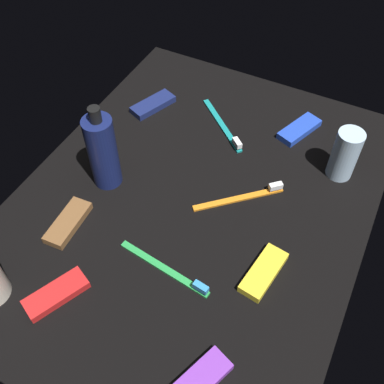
% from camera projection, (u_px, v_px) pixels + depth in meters
% --- Properties ---
extents(ground_plane, '(0.84, 0.64, 0.01)m').
position_uv_depth(ground_plane, '(192.00, 204.00, 0.88)').
color(ground_plane, black).
extents(lotion_bottle, '(0.06, 0.06, 0.18)m').
position_uv_depth(lotion_bottle, '(103.00, 151.00, 0.85)').
color(lotion_bottle, '#151E52').
rests_on(lotion_bottle, ground_plane).
extents(deodorant_stick, '(0.05, 0.05, 0.11)m').
position_uv_depth(deodorant_stick, '(345.00, 154.00, 0.88)').
color(deodorant_stick, silver).
rests_on(deodorant_stick, ground_plane).
extents(toothbrush_orange, '(0.13, 0.14, 0.02)m').
position_uv_depth(toothbrush_orange, '(244.00, 196.00, 0.87)').
color(toothbrush_orange, orange).
rests_on(toothbrush_orange, ground_plane).
extents(toothbrush_green, '(0.03, 0.18, 0.02)m').
position_uv_depth(toothbrush_green, '(169.00, 271.00, 0.77)').
color(toothbrush_green, green).
rests_on(toothbrush_green, ground_plane).
extents(toothbrush_teal, '(0.13, 0.14, 0.02)m').
position_uv_depth(toothbrush_teal, '(224.00, 127.00, 1.00)').
color(toothbrush_teal, teal).
rests_on(toothbrush_teal, ground_plane).
extents(snack_bar_yellow, '(0.11, 0.05, 0.01)m').
position_uv_depth(snack_bar_yellow, '(264.00, 272.00, 0.77)').
color(snack_bar_yellow, yellow).
rests_on(snack_bar_yellow, ground_plane).
extents(snack_bar_red, '(0.11, 0.08, 0.01)m').
position_uv_depth(snack_bar_red, '(56.00, 294.00, 0.74)').
color(snack_bar_red, red).
rests_on(snack_bar_red, ground_plane).
extents(snack_bar_blue, '(0.11, 0.07, 0.01)m').
position_uv_depth(snack_bar_blue, '(299.00, 129.00, 0.99)').
color(snack_bar_blue, blue).
rests_on(snack_bar_blue, ground_plane).
extents(snack_bar_purple, '(0.11, 0.07, 0.01)m').
position_uv_depth(snack_bar_purple, '(198.00, 381.00, 0.65)').
color(snack_bar_purple, purple).
rests_on(snack_bar_purple, ground_plane).
extents(snack_bar_brown, '(0.11, 0.05, 0.01)m').
position_uv_depth(snack_bar_brown, '(68.00, 223.00, 0.83)').
color(snack_bar_brown, brown).
rests_on(snack_bar_brown, ground_plane).
extents(snack_bar_navy, '(0.11, 0.08, 0.01)m').
position_uv_depth(snack_bar_navy, '(153.00, 105.00, 1.04)').
color(snack_bar_navy, navy).
rests_on(snack_bar_navy, ground_plane).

